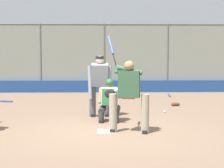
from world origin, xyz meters
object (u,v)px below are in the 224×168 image
at_px(spare_bat_by_padding, 169,96).
at_px(spare_bat_third_base_side, 127,98).
at_px(batter_at_plate, 129,93).
at_px(baseball_loose, 165,111).
at_px(catcher_behind_plate, 109,100).
at_px(fielding_glove_on_dirt, 175,104).
at_px(umpire_home, 100,84).
at_px(spare_bat_near_backstop, 5,101).

height_order(spare_bat_by_padding, spare_bat_third_base_side, same).
relative_size(batter_at_plate, baseball_loose, 30.93).
distance_m(batter_at_plate, catcher_behind_plate, 1.48).
height_order(batter_at_plate, fielding_glove_on_dirt, batter_at_plate).
relative_size(batter_at_plate, umpire_home, 1.29).
xyz_separation_m(umpire_home, spare_bat_third_base_side, (-1.05, -4.11, -0.92)).
xyz_separation_m(batter_at_plate, spare_bat_near_backstop, (4.31, -5.47, -0.89)).
height_order(batter_at_plate, umpire_home, batter_at_plate).
xyz_separation_m(spare_bat_near_backstop, baseball_loose, (-5.64, 2.63, 0.00)).
xyz_separation_m(umpire_home, fielding_glove_on_dirt, (-2.64, -2.14, -0.90)).
xyz_separation_m(spare_bat_by_padding, baseball_loose, (0.92, 4.27, 0.00)).
bearing_deg(catcher_behind_plate, spare_bat_near_backstop, -38.97).
xyz_separation_m(umpire_home, spare_bat_near_backstop, (3.62, -3.29, -0.92)).
relative_size(spare_bat_by_padding, fielding_glove_on_dirt, 2.76).
relative_size(umpire_home, baseball_loose, 24.01).
height_order(umpire_home, baseball_loose, umpire_home).
height_order(spare_bat_by_padding, baseball_loose, baseball_loose).
relative_size(spare_bat_by_padding, baseball_loose, 11.98).
height_order(umpire_home, spare_bat_near_backstop, umpire_home).
xyz_separation_m(spare_bat_near_backstop, spare_bat_third_base_side, (-4.68, -0.82, 0.00)).
bearing_deg(fielding_glove_on_dirt, umpire_home, 39.05).
bearing_deg(catcher_behind_plate, umpire_home, -63.94).
relative_size(catcher_behind_plate, umpire_home, 0.66).
xyz_separation_m(spare_bat_by_padding, spare_bat_third_base_side, (1.88, 0.82, 0.00)).
bearing_deg(batter_at_plate, fielding_glove_on_dirt, -103.09).
xyz_separation_m(batter_at_plate, baseball_loose, (-1.33, -2.83, -0.89)).
xyz_separation_m(batter_at_plate, catcher_behind_plate, (0.43, -1.39, -0.32)).
xyz_separation_m(spare_bat_third_base_side, baseball_loose, (-0.96, 3.45, 0.00)).
distance_m(spare_bat_near_backstop, spare_bat_by_padding, 6.76).
relative_size(batter_at_plate, spare_bat_by_padding, 2.58).
relative_size(catcher_behind_plate, fielding_glove_on_dirt, 3.62).
bearing_deg(umpire_home, spare_bat_near_backstop, -44.22).
xyz_separation_m(catcher_behind_plate, umpire_home, (0.27, -0.79, 0.36)).
bearing_deg(spare_bat_near_backstop, batter_at_plate, -31.31).
height_order(batter_at_plate, spare_bat_near_backstop, batter_at_plate).
distance_m(catcher_behind_plate, spare_bat_by_padding, 6.33).
bearing_deg(spare_bat_near_backstop, umpire_home, -21.84).
bearing_deg(catcher_behind_plate, baseball_loose, -133.07).
bearing_deg(fielding_glove_on_dirt, batter_at_plate, 65.76).
relative_size(catcher_behind_plate, spare_bat_near_backstop, 1.35).
bearing_deg(catcher_behind_plate, fielding_glove_on_dirt, -121.56).
bearing_deg(fielding_glove_on_dirt, spare_bat_third_base_side, -51.26).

